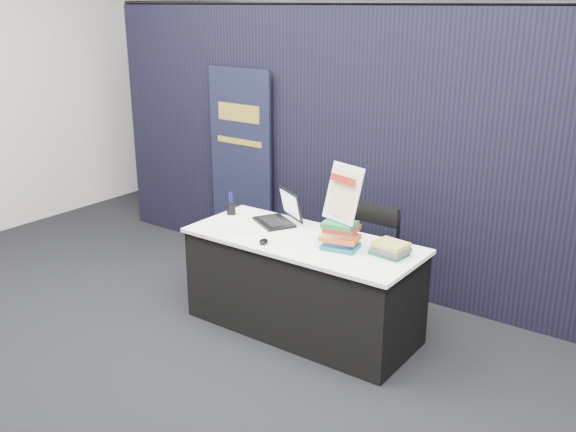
# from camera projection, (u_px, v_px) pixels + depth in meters

# --- Properties ---
(floor) EXTENTS (8.00, 8.00, 0.00)m
(floor) POSITION_uv_depth(u_px,v_px,m) (258.00, 358.00, 4.60)
(floor) COLOR black
(floor) RESTS_ON ground
(wall_back) EXTENTS (8.00, 0.02, 3.50)m
(wall_back) POSITION_uv_depth(u_px,v_px,m) (481.00, 66.00, 7.11)
(wall_back) COLOR beige
(wall_back) RESTS_ON floor
(drape_partition) EXTENTS (6.00, 0.08, 2.40)m
(drape_partition) POSITION_uv_depth(u_px,v_px,m) (374.00, 154.00, 5.44)
(drape_partition) COLOR black
(drape_partition) RESTS_ON floor
(display_table) EXTENTS (1.80, 0.75, 0.75)m
(display_table) POSITION_uv_depth(u_px,v_px,m) (302.00, 284.00, 4.90)
(display_table) COLOR black
(display_table) RESTS_ON floor
(laptop) EXTENTS (0.42, 0.42, 0.26)m
(laptop) POSITION_uv_depth(u_px,v_px,m) (278.00, 215.00, 5.12)
(laptop) COLOR black
(laptop) RESTS_ON display_table
(mouse) EXTENTS (0.10, 0.12, 0.03)m
(mouse) POSITION_uv_depth(u_px,v_px,m) (264.00, 241.00, 4.68)
(mouse) COLOR black
(mouse) RESTS_ON display_table
(brochure_left) EXTENTS (0.32, 0.23, 0.00)m
(brochure_left) POSITION_uv_depth(u_px,v_px,m) (218.00, 231.00, 4.93)
(brochure_left) COLOR silver
(brochure_left) RESTS_ON display_table
(brochure_mid) EXTENTS (0.31, 0.25, 0.00)m
(brochure_mid) POSITION_uv_depth(u_px,v_px,m) (236.00, 231.00, 4.94)
(brochure_mid) COLOR silver
(brochure_mid) RESTS_ON display_table
(brochure_right) EXTENTS (0.36, 0.31, 0.00)m
(brochure_right) POSITION_uv_depth(u_px,v_px,m) (221.00, 231.00, 4.93)
(brochure_right) COLOR silver
(brochure_right) RESTS_ON display_table
(pen_cup) EXTENTS (0.10, 0.10, 0.10)m
(pen_cup) POSITION_uv_depth(u_px,v_px,m) (231.00, 209.00, 5.31)
(pen_cup) COLOR black
(pen_cup) RESTS_ON display_table
(book_stack_tall) EXTENTS (0.28, 0.24, 0.20)m
(book_stack_tall) POSITION_uv_depth(u_px,v_px,m) (340.00, 235.00, 4.56)
(book_stack_tall) COLOR #1A6163
(book_stack_tall) RESTS_ON display_table
(book_stack_short) EXTENTS (0.26, 0.21, 0.10)m
(book_stack_short) POSITION_uv_depth(u_px,v_px,m) (390.00, 249.00, 4.45)
(book_stack_short) COLOR #1D6E34
(book_stack_short) RESTS_ON display_table
(info_sign) EXTENTS (0.33, 0.20, 0.42)m
(info_sign) POSITION_uv_depth(u_px,v_px,m) (343.00, 194.00, 4.49)
(info_sign) COLOR black
(info_sign) RESTS_ON book_stack_tall
(pullup_banner) EXTENTS (0.78, 0.12, 1.85)m
(pullup_banner) POSITION_uv_depth(u_px,v_px,m) (241.00, 175.00, 6.26)
(pullup_banner) COLOR black
(pullup_banner) RESTS_ON floor
(stacking_chair) EXTENTS (0.42, 0.43, 0.91)m
(stacking_chair) POSITION_uv_depth(u_px,v_px,m) (365.00, 258.00, 5.06)
(stacking_chair) COLOR black
(stacking_chair) RESTS_ON floor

